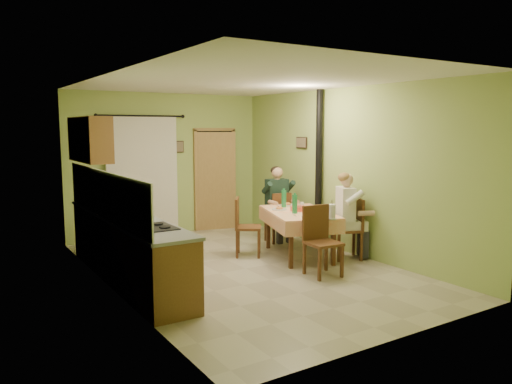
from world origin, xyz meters
TOP-DOWN VIEW (x-y plane):
  - floor at (0.00, 0.00)m, footprint 4.00×6.00m
  - room_shell at (0.00, 0.00)m, footprint 4.04×6.04m
  - kitchen_run at (-1.71, 0.40)m, footprint 0.64×3.64m
  - upper_cabinets at (-1.82, 1.70)m, footprint 0.35×1.40m
  - curtain at (-0.55, 2.90)m, footprint 1.70×0.07m
  - doorway at (1.04, 2.93)m, footprint 0.96×0.24m
  - dining_table at (1.13, 0.16)m, footprint 1.43×1.82m
  - tableware at (1.11, 0.06)m, footprint 0.65×1.62m
  - chair_far at (1.44, 1.21)m, footprint 0.43×0.43m
  - chair_near at (0.76, -0.89)m, footprint 0.48×0.48m
  - chair_right at (1.71, -0.39)m, footprint 0.57×0.57m
  - chair_left at (0.43, 0.65)m, footprint 0.58×0.58m
  - man_far at (1.44, 1.22)m, footprint 0.61×0.50m
  - man_right at (1.70, -0.38)m, footprint 0.60×0.65m
  - stove_flue at (1.90, 0.60)m, footprint 0.24×0.24m
  - picture_back at (0.25, 2.97)m, footprint 0.19×0.03m
  - picture_right at (1.97, 1.20)m, footprint 0.03×0.31m

SIDE VIEW (x-z plane):
  - floor at x=0.00m, z-range -0.01..0.01m
  - chair_far at x=1.44m, z-range -0.18..0.76m
  - chair_left at x=0.43m, z-range -0.20..0.78m
  - chair_right at x=1.71m, z-range -0.21..0.79m
  - chair_near at x=0.76m, z-range -0.21..0.80m
  - dining_table at x=1.13m, z-range 0.00..0.76m
  - kitchen_run at x=-1.71m, z-range -0.30..1.26m
  - tableware at x=1.11m, z-range 0.66..0.99m
  - man_far at x=1.44m, z-range 0.18..1.57m
  - man_right at x=1.70m, z-range 0.18..1.57m
  - stove_flue at x=1.90m, z-range -0.38..2.42m
  - doorway at x=1.04m, z-range -0.02..2.13m
  - curtain at x=-0.55m, z-range 0.15..2.37m
  - picture_back at x=0.25m, z-range 1.64..1.86m
  - room_shell at x=0.00m, z-range 0.41..3.23m
  - picture_right at x=1.97m, z-range 1.75..1.96m
  - upper_cabinets at x=-1.82m, z-range 1.60..2.30m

